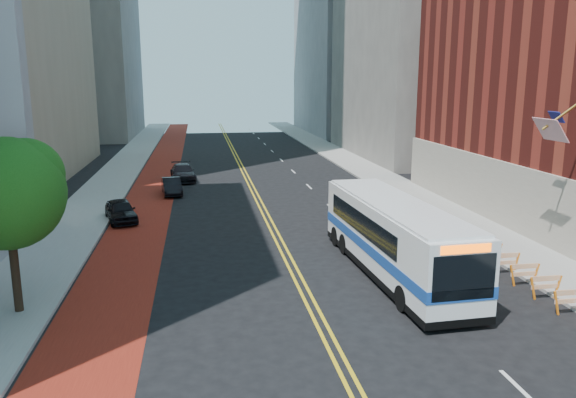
{
  "coord_description": "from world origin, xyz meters",
  "views": [
    {
      "loc": [
        -4.25,
        -15.6,
        8.88
      ],
      "look_at": [
        -0.5,
        8.0,
        3.76
      ],
      "focal_mm": 35.0,
      "sensor_mm": 36.0,
      "label": 1
    }
  ],
  "objects_px": {
    "transit_bus": "(393,236)",
    "car_c": "(183,173)",
    "car_b": "(172,186)",
    "street_tree": "(9,189)",
    "car_a": "(121,211)"
  },
  "relations": [
    {
      "from": "transit_bus",
      "to": "car_c",
      "type": "xyz_separation_m",
      "value": [
        -10.2,
        26.4,
        -1.08
      ]
    },
    {
      "from": "transit_bus",
      "to": "car_b",
      "type": "distance_m",
      "value": 23.07
    },
    {
      "from": "street_tree",
      "to": "car_c",
      "type": "height_order",
      "value": "street_tree"
    },
    {
      "from": "transit_bus",
      "to": "car_a",
      "type": "height_order",
      "value": "transit_bus"
    },
    {
      "from": "transit_bus",
      "to": "car_a",
      "type": "bearing_deg",
      "value": 135.82
    },
    {
      "from": "street_tree",
      "to": "car_c",
      "type": "distance_m",
      "value": 29.34
    },
    {
      "from": "street_tree",
      "to": "car_c",
      "type": "xyz_separation_m",
      "value": [
        5.48,
        28.52,
        -4.18
      ]
    },
    {
      "from": "car_a",
      "to": "car_b",
      "type": "xyz_separation_m",
      "value": [
        2.82,
        8.17,
        -0.05
      ]
    },
    {
      "from": "car_b",
      "to": "transit_bus",
      "type": "bearing_deg",
      "value": -68.81
    },
    {
      "from": "car_c",
      "to": "street_tree",
      "type": "bearing_deg",
      "value": -106.16
    },
    {
      "from": "street_tree",
      "to": "car_a",
      "type": "distance_m",
      "value": 14.97
    },
    {
      "from": "transit_bus",
      "to": "car_c",
      "type": "relative_size",
      "value": 2.53
    },
    {
      "from": "car_b",
      "to": "car_c",
      "type": "relative_size",
      "value": 0.79
    },
    {
      "from": "car_a",
      "to": "car_c",
      "type": "height_order",
      "value": "car_c"
    },
    {
      "from": "car_b",
      "to": "car_c",
      "type": "distance_m",
      "value": 6.15
    }
  ]
}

